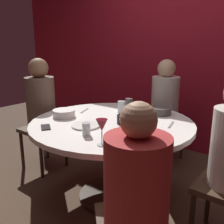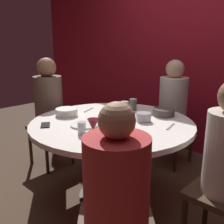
# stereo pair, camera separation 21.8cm
# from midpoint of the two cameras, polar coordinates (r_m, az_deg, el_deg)

# --- Properties ---
(ground_plane) EXTENTS (8.00, 8.00, 0.00)m
(ground_plane) POSITION_cam_midpoint_polar(r_m,az_deg,el_deg) (2.51, -2.61, -18.06)
(ground_plane) COLOR #4C3828
(back_wall) EXTENTS (6.00, 0.10, 2.60)m
(back_wall) POSITION_cam_midpoint_polar(r_m,az_deg,el_deg) (3.40, 14.34, 13.39)
(back_wall) COLOR maroon
(back_wall) RESTS_ON ground
(dining_table) EXTENTS (1.38, 1.38, 0.72)m
(dining_table) POSITION_cam_midpoint_polar(r_m,az_deg,el_deg) (2.25, -2.79, -5.53)
(dining_table) COLOR white
(dining_table) RESTS_ON ground
(seated_diner_left) EXTENTS (0.40, 0.40, 1.22)m
(seated_diner_left) POSITION_cam_midpoint_polar(r_m,az_deg,el_deg) (2.90, -17.50, 1.94)
(seated_diner_left) COLOR #3F2D1E
(seated_diner_left) RESTS_ON ground
(seated_diner_back) EXTENTS (0.40, 0.40, 1.19)m
(seated_diner_back) POSITION_cam_midpoint_polar(r_m,az_deg,el_deg) (2.99, 9.55, 2.56)
(seated_diner_back) COLOR #3F2D1E
(seated_diner_back) RESTS_ON ground
(seated_diner_front_right) EXTENTS (0.57, 0.57, 1.11)m
(seated_diner_front_right) POSITION_cam_midpoint_polar(r_m,az_deg,el_deg) (1.32, 0.60, -15.80)
(seated_diner_front_right) COLOR #3F2D1E
(seated_diner_front_right) RESTS_ON ground
(candle_holder) EXTENTS (0.07, 0.07, 0.10)m
(candle_holder) POSITION_cam_midpoint_polar(r_m,az_deg,el_deg) (2.11, -0.90, -1.64)
(candle_holder) COLOR black
(candle_holder) RESTS_ON dining_table
(wine_glass) EXTENTS (0.08, 0.08, 0.18)m
(wine_glass) POSITION_cam_midpoint_polar(r_m,az_deg,el_deg) (1.66, -6.04, -3.25)
(wine_glass) COLOR silver
(wine_glass) RESTS_ON dining_table
(dinner_plate) EXTENTS (0.23, 0.23, 0.01)m
(dinner_plate) POSITION_cam_midpoint_polar(r_m,az_deg,el_deg) (2.08, -8.76, -3.01)
(dinner_plate) COLOR silver
(dinner_plate) RESTS_ON dining_table
(cell_phone) EXTENTS (0.15, 0.14, 0.01)m
(cell_phone) POSITION_cam_midpoint_polar(r_m,az_deg,el_deg) (2.12, -17.28, -3.26)
(cell_phone) COLOR black
(cell_phone) RESTS_ON dining_table
(bowl_serving_large) EXTENTS (0.13, 0.13, 0.07)m
(bowl_serving_large) POSITION_cam_midpoint_polar(r_m,az_deg,el_deg) (2.22, 4.08, -0.94)
(bowl_serving_large) COLOR #B7B7BC
(bowl_serving_large) RESTS_ON dining_table
(bowl_salad_center) EXTENTS (0.20, 0.20, 0.07)m
(bowl_salad_center) POSITION_cam_midpoint_polar(r_m,az_deg,el_deg) (2.38, -13.12, -0.31)
(bowl_salad_center) COLOR silver
(bowl_salad_center) RESTS_ON dining_table
(bowl_small_white) EXTENTS (0.20, 0.20, 0.07)m
(bowl_small_white) POSITION_cam_midpoint_polar(r_m,az_deg,el_deg) (2.42, 8.13, 0.23)
(bowl_small_white) COLOR #4C4742
(bowl_small_white) RESTS_ON dining_table
(cup_near_candle) EXTENTS (0.07, 0.07, 0.11)m
(cup_near_candle) POSITION_cam_midpoint_polar(r_m,az_deg,el_deg) (2.45, -0.43, 1.10)
(cup_near_candle) COLOR silver
(cup_near_candle) RESTS_ON dining_table
(cup_by_left_diner) EXTENTS (0.07, 0.07, 0.12)m
(cup_by_left_diner) POSITION_cam_midpoint_polar(r_m,az_deg,el_deg) (2.55, 1.33, 1.71)
(cup_by_left_diner) COLOR #4C4742
(cup_by_left_diner) RESTS_ON dining_table
(cup_by_right_diner) EXTENTS (0.06, 0.06, 0.09)m
(cup_by_right_diner) POSITION_cam_midpoint_polar(r_m,az_deg,el_deg) (1.88, -9.01, -3.79)
(cup_by_right_diner) COLOR silver
(cup_by_right_diner) RESTS_ON dining_table
(fork_near_plate) EXTENTS (0.08, 0.17, 0.01)m
(fork_near_plate) POSITION_cam_midpoint_polar(r_m,az_deg,el_deg) (2.55, -8.53, 0.27)
(fork_near_plate) COLOR #B7B7BC
(fork_near_plate) RESTS_ON dining_table
(knife_near_plate) EXTENTS (0.06, 0.18, 0.01)m
(knife_near_plate) POSITION_cam_midpoint_polar(r_m,az_deg,el_deg) (2.13, 9.99, -2.79)
(knife_near_plate) COLOR #B7B7BC
(knife_near_plate) RESTS_ON dining_table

